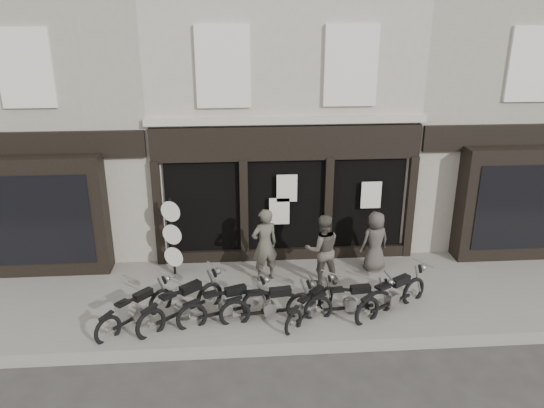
{
  "coord_description": "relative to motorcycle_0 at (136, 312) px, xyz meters",
  "views": [
    {
      "loc": [
        -1.39,
        -10.52,
        6.75
      ],
      "look_at": [
        -0.49,
        1.6,
        2.26
      ],
      "focal_mm": 35.0,
      "sensor_mm": 36.0,
      "label": 1
    }
  ],
  "objects": [
    {
      "name": "man_centre",
      "position": [
        4.43,
        1.61,
        0.64
      ],
      "size": [
        0.95,
        0.76,
        1.85
      ],
      "primitive_type": "imported",
      "rotation": [
        0.0,
        0.0,
        3.22
      ],
      "color": "#49433B",
      "rests_on": "pavement"
    },
    {
      "name": "kerb",
      "position": [
        3.65,
        -1.13,
        -0.34
      ],
      "size": [
        30.0,
        0.25,
        0.13
      ],
      "primitive_type": "cube",
      "color": "gray",
      "rests_on": "ground_plane"
    },
    {
      "name": "pavement",
      "position": [
        3.65,
        1.02,
        -0.34
      ],
      "size": [
        30.0,
        4.2,
        0.12
      ],
      "primitive_type": "cube",
      "color": "#69635D",
      "rests_on": "ground_plane"
    },
    {
      "name": "motorcycle_3",
      "position": [
        2.98,
        -0.04,
        0.02
      ],
      "size": [
        2.24,
        0.63,
        1.07
      ],
      "rotation": [
        0.0,
        0.0,
        0.13
      ],
      "color": "black",
      "rests_on": "ground"
    },
    {
      "name": "central_building",
      "position": [
        3.65,
        6.07,
        3.68
      ],
      "size": [
        7.3,
        6.22,
        8.34
      ],
      "color": "#AEA495",
      "rests_on": "ground"
    },
    {
      "name": "motorcycle_4",
      "position": [
        3.92,
        -0.02,
        -0.04
      ],
      "size": [
        1.45,
        1.57,
        0.92
      ],
      "rotation": [
        0.0,
        0.0,
        0.84
      ],
      "color": "black",
      "rests_on": "ground"
    },
    {
      "name": "neighbour_right",
      "position": [
        10.0,
        6.01,
        3.64
      ],
      "size": [
        5.6,
        6.73,
        8.34
      ],
      "color": "gray",
      "rests_on": "ground"
    },
    {
      "name": "neighbour_left",
      "position": [
        -2.7,
        6.01,
        3.64
      ],
      "size": [
        5.6,
        6.73,
        8.34
      ],
      "color": "gray",
      "rests_on": "ground"
    },
    {
      "name": "advert_sign_post",
      "position": [
        0.62,
        2.31,
        0.7
      ],
      "size": [
        0.52,
        0.35,
        2.26
      ],
      "rotation": [
        0.0,
        0.0,
        -0.42
      ],
      "color": "black",
      "rests_on": "ground"
    },
    {
      "name": "motorcycle_5",
      "position": [
        4.83,
        0.03,
        0.0
      ],
      "size": [
        2.12,
        0.58,
        1.01
      ],
      "rotation": [
        0.0,
        0.0,
        0.11
      ],
      "color": "black",
      "rests_on": "ground"
    },
    {
      "name": "motorcycle_2",
      "position": [
        1.99,
        0.04,
        0.02
      ],
      "size": [
        2.14,
        1.06,
        1.07
      ],
      "rotation": [
        0.0,
        0.0,
        0.35
      ],
      "color": "black",
      "rests_on": "ground"
    },
    {
      "name": "motorcycle_1",
      "position": [
        1.01,
        0.09,
        0.05
      ],
      "size": [
        1.94,
        1.75,
        1.13
      ],
      "rotation": [
        0.0,
        0.0,
        0.71
      ],
      "color": "black",
      "rests_on": "ground"
    },
    {
      "name": "motorcycle_6",
      "position": [
        5.84,
        0.13,
        0.03
      ],
      "size": [
        2.05,
        1.45,
        1.1
      ],
      "rotation": [
        0.0,
        0.0,
        0.55
      ],
      "color": "black",
      "rests_on": "ground"
    },
    {
      "name": "motorcycle_0",
      "position": [
        0.0,
        0.0,
        0.0
      ],
      "size": [
        1.61,
        1.71,
        1.01
      ],
      "rotation": [
        0.0,
        0.0,
        0.83
      ],
      "color": "black",
      "rests_on": "ground"
    },
    {
      "name": "ground_plane",
      "position": [
        3.65,
        0.12,
        -0.4
      ],
      "size": [
        90.0,
        90.0,
        0.0
      ],
      "primitive_type": "plane",
      "color": "#2D2B28",
      "rests_on": "ground"
    },
    {
      "name": "man_left",
      "position": [
        2.98,
        1.88,
        0.69
      ],
      "size": [
        0.83,
        0.69,
        1.94
      ],
      "primitive_type": "imported",
      "rotation": [
        0.0,
        0.0,
        3.5
      ],
      "color": "#454339",
      "rests_on": "pavement"
    },
    {
      "name": "man_right",
      "position": [
        5.94,
        2.21,
        0.54
      ],
      "size": [
        0.93,
        0.75,
        1.64
      ],
      "primitive_type": "imported",
      "rotation": [
        0.0,
        0.0,
        3.45
      ],
      "color": "#3E3934",
      "rests_on": "pavement"
    }
  ]
}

